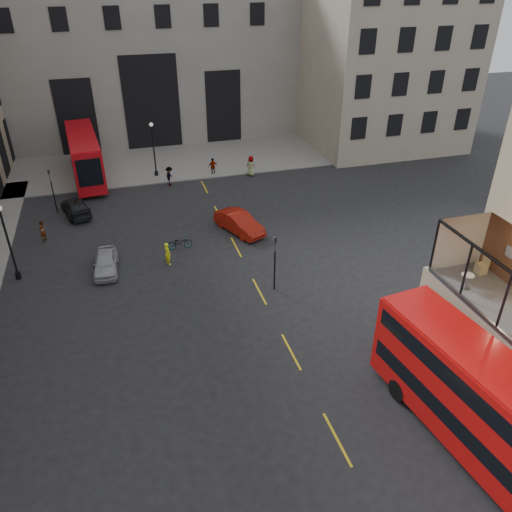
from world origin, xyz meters
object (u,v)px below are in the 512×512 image
object	(u,v)px
car_a	(106,263)
pedestrian_a	(78,209)
traffic_light_near	(275,257)
pedestrian_e	(42,231)
bus_far	(85,154)
pedestrian_b	(170,176)
pedestrian_c	(213,166)
cafe_table_far	(467,279)
car_b	(239,223)
traffic_light_far	(52,186)
bicycle	(180,242)
bus_near	(488,407)
street_lamp_b	(154,153)
pedestrian_d	(251,166)
car_c	(76,207)
street_lamp_a	(10,247)
cafe_chair_d	(481,268)
cyclist	(167,253)

from	to	relation	value
car_a	pedestrian_a	world-z (taller)	pedestrian_a
traffic_light_near	pedestrian_e	xyz separation A→B (m)	(-14.71, 11.03, -1.60)
pedestrian_e	bus_far	bearing A→B (deg)	-173.85
traffic_light_near	pedestrian_b	distance (m)	19.80
pedestrian_b	pedestrian_c	distance (m)	4.77
pedestrian_a	cafe_table_far	world-z (taller)	cafe_table_far
car_a	car_b	distance (m)	10.61
traffic_light_far	car_a	distance (m)	11.43
pedestrian_c	bus_far	bearing A→B (deg)	-19.42
traffic_light_far	pedestrian_c	bearing A→B (deg)	18.73
bus_far	pedestrian_a	xyz separation A→B (m)	(-0.76, -8.64, -1.71)
traffic_light_far	car_a	world-z (taller)	traffic_light_far
car_a	pedestrian_a	size ratio (longest dim) A/B	2.50
car_b	bicycle	world-z (taller)	car_b
car_a	bus_near	bearing A→B (deg)	-48.88
street_lamp_b	pedestrian_d	xyz separation A→B (m)	(9.00, -2.39, -1.40)
bus_far	car_c	world-z (taller)	bus_far
car_a	pedestrian_d	world-z (taller)	pedestrian_d
car_c	bus_near	bearing A→B (deg)	105.74
traffic_light_far	street_lamp_a	size ratio (longest dim) A/B	0.71
car_c	cafe_chair_d	world-z (taller)	cafe_chair_d
pedestrian_c	pedestrian_d	xyz separation A→B (m)	(3.52, -1.30, 0.14)
car_b	cafe_table_far	xyz separation A→B (m)	(6.88, -17.25, 4.32)
street_lamp_a	car_a	world-z (taller)	street_lamp_a
car_c	pedestrian_d	distance (m)	17.01
bus_near	pedestrian_d	distance (m)	33.82
bus_near	pedestrian_b	size ratio (longest dim) A/B	6.59
street_lamp_b	cyclist	xyz separation A→B (m)	(-1.13, -16.92, -1.56)
car_b	cafe_chair_d	bearing A→B (deg)	-85.79
pedestrian_c	bus_near	bearing A→B (deg)	88.10
car_c	street_lamp_b	bearing A→B (deg)	-151.47
traffic_light_far	bus_far	world-z (taller)	bus_far
street_lamp_a	traffic_light_near	bearing A→B (deg)	-20.56
pedestrian_b	bus_near	bearing A→B (deg)	-142.86
pedestrian_b	pedestrian_a	bearing A→B (deg)	143.05
traffic_light_near	cafe_chair_d	xyz separation A→B (m)	(8.35, -7.94, 2.47)
pedestrian_c	cafe_chair_d	world-z (taller)	cafe_chair_d
pedestrian_a	cafe_chair_d	bearing A→B (deg)	-69.94
bus_far	bicycle	xyz separation A→B (m)	(6.43, -16.17, -2.01)
pedestrian_c	pedestrian_e	size ratio (longest dim) A/B	1.03
cafe_table_far	cafe_chair_d	size ratio (longest dim) A/B	0.77
cyclist	pedestrian_b	bearing A→B (deg)	-33.41
cafe_chair_d	cafe_table_far	bearing A→B (deg)	-149.31
street_lamp_a	pedestrian_e	world-z (taller)	street_lamp_a
car_c	cyclist	xyz separation A→B (m)	(6.28, -10.09, 0.18)
bus_near	pedestrian_b	world-z (taller)	bus_near
traffic_light_near	street_lamp_a	xyz separation A→B (m)	(-16.00, 6.00, -0.03)
car_c	cyclist	distance (m)	11.88
car_a	traffic_light_near	bearing A→B (deg)	-23.35
pedestrian_a	car_b	bearing A→B (deg)	-49.65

